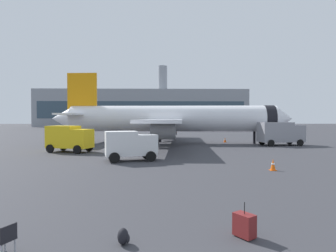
% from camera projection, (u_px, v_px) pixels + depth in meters
% --- Properties ---
extents(airplane_at_gate, '(35.76, 32.26, 10.50)m').
position_uv_depth(airplane_at_gate, '(171.00, 119.00, 42.11)').
color(airplane_at_gate, white).
rests_on(airplane_at_gate, ground).
extents(service_truck, '(5.24, 3.66, 2.90)m').
position_uv_depth(service_truck, '(69.00, 138.00, 31.39)').
color(service_truck, yellow).
rests_on(service_truck, ground).
extents(fuel_truck, '(6.26, 3.35, 3.20)m').
position_uv_depth(fuel_truck, '(280.00, 133.00, 39.20)').
color(fuel_truck, gray).
rests_on(fuel_truck, ground).
extents(cargo_van, '(4.76, 3.25, 2.60)m').
position_uv_depth(cargo_van, '(130.00, 144.00, 24.90)').
color(cargo_van, white).
rests_on(cargo_van, ground).
extents(safety_cone_near, '(0.44, 0.44, 0.83)m').
position_uv_depth(safety_cone_near, '(273.00, 165.00, 20.27)').
color(safety_cone_near, '#F2590C').
rests_on(safety_cone_near, ground).
extents(safety_cone_mid, '(0.44, 0.44, 0.76)m').
position_uv_depth(safety_cone_mid, '(225.00, 140.00, 44.42)').
color(safety_cone_mid, '#F2590C').
rests_on(safety_cone_mid, ground).
extents(rolling_suitcase, '(0.69, 0.75, 1.10)m').
position_uv_depth(rolling_suitcase, '(244.00, 225.00, 8.83)').
color(rolling_suitcase, maroon).
rests_on(rolling_suitcase, ground).
extents(traveller_backpack, '(0.36, 0.40, 0.48)m').
position_uv_depth(traveller_backpack, '(124.00, 237.00, 8.35)').
color(traveller_backpack, black).
rests_on(traveller_backpack, ground).
extents(gate_chair, '(0.63, 0.63, 0.86)m').
position_uv_depth(gate_chair, '(5.00, 238.00, 7.63)').
color(gate_chair, black).
rests_on(gate_chair, ground).
extents(terminal_building, '(96.37, 21.85, 28.93)m').
position_uv_depth(terminal_building, '(143.00, 109.00, 136.91)').
color(terminal_building, gray).
rests_on(terminal_building, ground).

